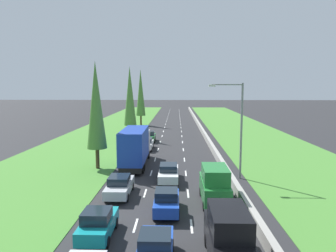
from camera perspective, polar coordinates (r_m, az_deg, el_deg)
ground_plane at (r=64.14m, az=0.85°, el=-0.62°), size 300.00×300.00×0.00m
grass_verge_left at (r=65.53m, az=-10.28°, el=-0.55°), size 14.00×140.00×0.04m
grass_verge_right at (r=65.55m, az=13.50°, el=-0.63°), size 14.00×140.00×0.04m
median_barrier at (r=64.27m, az=5.94°, el=-0.26°), size 0.44×120.00×0.85m
lane_markings at (r=64.14m, az=0.85°, el=-0.62°), size 3.64×116.00×0.01m
blue_hatchback_centre_lane at (r=16.25m, az=-2.30°, el=-21.46°), size 1.74×3.90×1.72m
blue_hatchback_centre_lane_second at (r=22.00m, az=-0.25°, el=-13.58°), size 1.74×3.90×1.72m
teal_hatchback_left_lane at (r=19.16m, az=-12.68°, el=-16.99°), size 1.74×3.90×1.72m
silver_sedan_left_lane_third at (r=25.58m, az=-8.84°, el=-10.72°), size 1.82×4.50×1.64m
blue_box_truck_left_lane at (r=34.43m, az=-5.96°, el=-3.69°), size 2.46×9.40×4.18m
black_van_right_lane at (r=16.40m, az=10.89°, el=-19.09°), size 1.96×4.90×2.82m
white_sedan_centre_lane at (r=28.97m, az=0.10°, el=-8.51°), size 1.82×4.50×1.64m
green_van_right_lane at (r=23.81m, az=8.52°, el=-10.60°), size 1.96×4.90×2.82m
white_sedan_left_lane at (r=43.54m, az=-3.99°, el=-3.24°), size 1.82×4.50×1.64m
green_hatchback_left_lane at (r=49.70m, az=-3.38°, el=-1.91°), size 1.74×3.90×1.72m
poplar_tree_second at (r=33.38m, az=-13.00°, el=3.68°), size 2.08×2.08×11.34m
poplar_tree_third at (r=53.09m, az=-6.97°, el=5.42°), size 2.10×2.10×12.11m
poplar_tree_fourth at (r=71.16m, az=-5.02°, el=6.06°), size 2.12×2.12×12.62m
street_light_mast at (r=29.71m, az=12.62°, el=0.41°), size 3.20×0.28×9.00m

